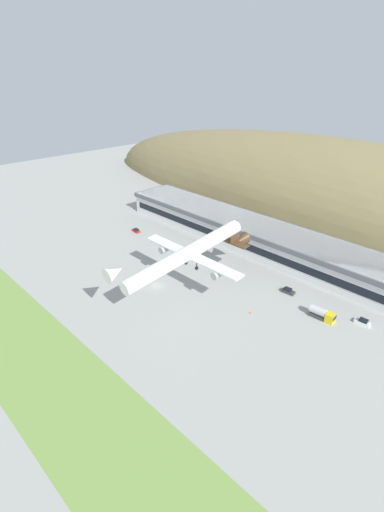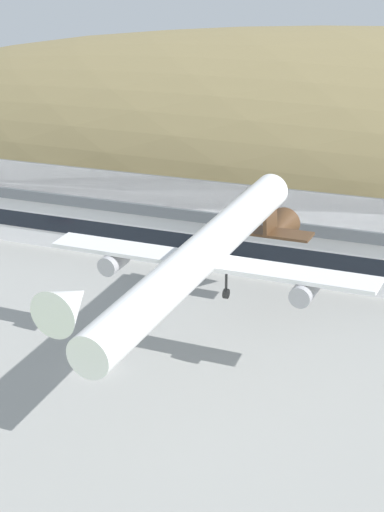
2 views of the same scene
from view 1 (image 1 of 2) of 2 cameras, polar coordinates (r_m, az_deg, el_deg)
The scene contains 10 objects.
ground_plane at distance 127.66m, azimuth -5.18°, elevation -4.25°, with size 400.90×400.90×0.00m, color #9E9E99.
grass_strip_foreground at distance 111.28m, azimuth -23.03°, elevation -11.62°, with size 360.81×22.70×0.08m, color #759947.
hill_backdrop at distance 199.73m, azimuth 20.17°, elevation 5.72°, with size 327.56×72.73×67.26m, color olive.
terminal_building at distance 154.82m, azimuth 8.24°, elevation 3.45°, with size 121.15×20.04×9.39m.
cargo_airplane at distance 116.20m, azimuth -0.54°, elevation 0.29°, with size 37.86×54.24×10.97m.
service_car_0 at distance 118.85m, azimuth 23.20°, elevation -8.67°, with size 4.21×2.09×1.67m.
service_car_1 at distance 168.27m, azimuth -7.99°, elevation 3.62°, with size 4.22×2.18×1.43m.
service_car_2 at distance 126.58m, azimuth 13.55°, elevation -4.88°, with size 4.22×2.17×1.60m.
fuel_truck at distance 116.82m, azimuth 18.05°, elevation -7.86°, with size 7.40×2.94×3.27m.
traffic_cone_0 at distance 115.19m, azimuth 8.31°, elevation -7.97°, with size 0.52×0.52×0.58m.
Camera 1 is at (87.51, -67.02, 64.39)m, focal length 28.00 mm.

